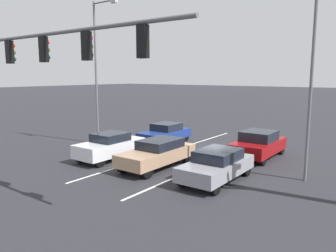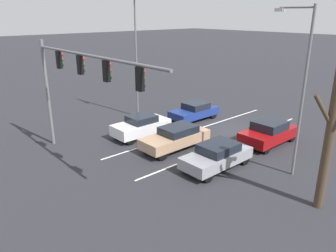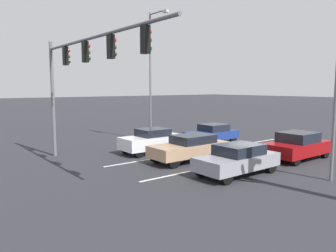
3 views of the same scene
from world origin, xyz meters
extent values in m
plane|color=#28282D|center=(0.00, 0.00, 0.00)|extent=(240.00, 240.00, 0.00)
cube|color=silver|center=(-1.68, 1.81, 0.01)|extent=(0.12, 15.61, 0.01)
cube|color=silver|center=(1.68, 1.81, 0.01)|extent=(0.12, 15.61, 0.01)
cube|color=tan|center=(0.05, 5.25, 0.66)|extent=(1.78, 4.57, 0.62)
cube|color=black|center=(0.05, 4.97, 1.20)|extent=(1.56, 2.21, 0.46)
cube|color=red|center=(-0.57, 3.01, 0.81)|extent=(0.24, 0.06, 0.12)
cube|color=red|center=(0.67, 3.01, 0.81)|extent=(0.24, 0.06, 0.12)
cylinder|color=black|center=(-0.71, 6.93, 0.35)|extent=(0.22, 0.70, 0.70)
cylinder|color=black|center=(0.81, 6.93, 0.35)|extent=(0.22, 0.70, 0.70)
cylinder|color=black|center=(-0.71, 3.57, 0.35)|extent=(0.22, 0.70, 0.70)
cylinder|color=black|center=(0.81, 3.57, 0.35)|extent=(0.22, 0.70, 0.70)
cube|color=silver|center=(3.20, 5.51, 0.67)|extent=(1.75, 4.01, 0.73)
cube|color=black|center=(3.20, 5.46, 1.27)|extent=(1.54, 1.77, 0.45)
cube|color=red|center=(2.58, 3.55, 0.86)|extent=(0.24, 0.06, 0.12)
cube|color=red|center=(3.81, 3.55, 0.86)|extent=(0.24, 0.06, 0.12)
cylinder|color=black|center=(2.45, 6.96, 0.31)|extent=(0.22, 0.62, 0.62)
cylinder|color=black|center=(3.94, 6.96, 0.31)|extent=(0.22, 0.62, 0.62)
cylinder|color=black|center=(2.45, 4.07, 0.31)|extent=(0.22, 0.62, 0.62)
cylinder|color=black|center=(3.94, 4.07, 0.31)|extent=(0.22, 0.62, 0.62)
cube|color=gray|center=(-3.43, 5.38, 0.62)|extent=(1.80, 4.21, 0.62)
cube|color=black|center=(-3.43, 5.25, 1.17)|extent=(1.58, 2.07, 0.48)
cube|color=red|center=(-4.06, 3.32, 0.78)|extent=(0.24, 0.06, 0.12)
cube|color=red|center=(-2.80, 3.32, 0.78)|extent=(0.24, 0.06, 0.12)
cylinder|color=black|center=(-4.20, 6.92, 0.31)|extent=(0.22, 0.63, 0.63)
cylinder|color=black|center=(-2.66, 6.92, 0.31)|extent=(0.22, 0.63, 0.63)
cylinder|color=black|center=(-4.20, 3.84, 0.31)|extent=(0.22, 0.63, 0.63)
cylinder|color=black|center=(-2.66, 3.84, 0.31)|extent=(0.22, 0.63, 0.63)
cube|color=navy|center=(3.42, 0.12, 0.60)|extent=(1.81, 4.01, 0.58)
cube|color=black|center=(3.42, -0.09, 1.13)|extent=(1.60, 1.79, 0.49)
cube|color=red|center=(2.78, -1.84, 0.74)|extent=(0.24, 0.06, 0.12)
cube|color=red|center=(4.05, -1.84, 0.74)|extent=(0.24, 0.06, 0.12)
cylinder|color=black|center=(2.64, 1.57, 0.31)|extent=(0.22, 0.62, 0.62)
cylinder|color=black|center=(4.19, 1.57, 0.31)|extent=(0.22, 0.62, 0.62)
cylinder|color=black|center=(2.64, -1.33, 0.31)|extent=(0.22, 0.62, 0.62)
cylinder|color=black|center=(4.19, -1.33, 0.31)|extent=(0.22, 0.62, 0.62)
cube|color=maroon|center=(-3.31, 0.12, 0.64)|extent=(1.95, 4.14, 0.68)
cube|color=black|center=(-3.31, 0.09, 1.26)|extent=(1.71, 1.94, 0.55)
cube|color=red|center=(-4.00, -1.91, 0.81)|extent=(0.24, 0.06, 0.12)
cube|color=red|center=(-2.63, -1.91, 0.81)|extent=(0.24, 0.06, 0.12)
cylinder|color=black|center=(-4.16, 1.64, 0.30)|extent=(0.22, 0.60, 0.60)
cylinder|color=black|center=(-2.47, 1.64, 0.30)|extent=(0.22, 0.60, 0.60)
cylinder|color=black|center=(-4.16, -1.40, 0.30)|extent=(0.22, 0.60, 0.60)
cylinder|color=black|center=(-2.47, -1.40, 0.30)|extent=(0.22, 0.60, 0.60)
cylinder|color=slate|center=(5.93, 10.61, 3.30)|extent=(0.20, 0.20, 6.60)
cylinder|color=slate|center=(0.20, 10.61, 6.19)|extent=(11.48, 0.14, 0.14)
cube|color=black|center=(-3.71, 10.61, 5.64)|extent=(0.32, 0.22, 0.95)
sphere|color=red|center=(-3.71, 10.45, 5.93)|extent=(0.20, 0.20, 0.20)
sphere|color=#4C420C|center=(-3.71, 10.45, 5.64)|extent=(0.20, 0.20, 0.20)
sphere|color=#0A3814|center=(-3.71, 10.45, 5.36)|extent=(0.20, 0.20, 0.20)
cube|color=black|center=(-1.24, 10.61, 5.64)|extent=(0.32, 0.22, 0.95)
sphere|color=red|center=(-1.24, 10.45, 5.93)|extent=(0.20, 0.20, 0.20)
sphere|color=#4C420C|center=(-1.24, 10.45, 5.64)|extent=(0.20, 0.20, 0.20)
sphere|color=#0A3814|center=(-1.24, 10.45, 5.36)|extent=(0.20, 0.20, 0.20)
cube|color=black|center=(1.23, 10.61, 5.64)|extent=(0.32, 0.22, 0.95)
sphere|color=red|center=(1.23, 10.45, 5.93)|extent=(0.20, 0.20, 0.20)
sphere|color=#4C420C|center=(1.23, 10.45, 5.64)|extent=(0.20, 0.20, 0.20)
sphere|color=#0A3814|center=(1.23, 10.45, 5.36)|extent=(0.20, 0.20, 0.20)
cube|color=black|center=(3.70, 10.61, 5.64)|extent=(0.32, 0.22, 0.95)
sphere|color=red|center=(3.70, 10.45, 5.93)|extent=(0.20, 0.20, 0.20)
sphere|color=#4C420C|center=(3.70, 10.45, 5.64)|extent=(0.20, 0.20, 0.20)
sphere|color=#0A3814|center=(3.70, 10.45, 5.36)|extent=(0.20, 0.20, 0.20)
cylinder|color=slate|center=(7.11, 2.91, 4.73)|extent=(0.14, 0.14, 9.45)
cylinder|color=slate|center=(6.17, 2.91, 9.30)|extent=(1.88, 0.09, 0.09)
cube|color=beige|center=(5.23, 2.91, 9.20)|extent=(0.44, 0.24, 0.16)
camera|label=1|loc=(-10.06, 17.99, 4.68)|focal=35.00mm
camera|label=2|loc=(-13.89, 18.14, 8.07)|focal=35.00mm
camera|label=3|loc=(-13.18, 16.98, 4.03)|focal=35.00mm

